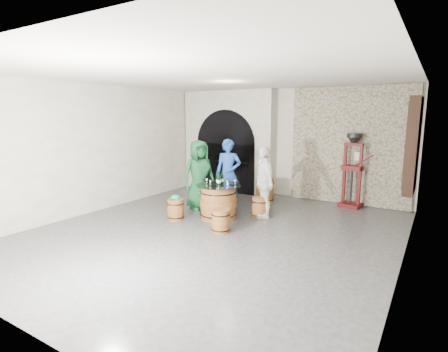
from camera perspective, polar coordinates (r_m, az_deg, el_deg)
The scene contains 31 objects.
ground at distance 7.43m, azimuth -1.51°, elevation -9.13°, with size 8.00×8.00×0.00m, color #303033.
wall_back at distance 10.63m, azimuth 10.40°, elevation 5.29°, with size 8.00×8.00×0.00m, color beige.
wall_front at distance 4.37m, azimuth -31.76°, elevation -2.43°, with size 8.00×8.00×0.00m, color beige.
wall_left at distance 9.45m, azimuth -19.65°, elevation 4.32°, with size 8.00×8.00×0.00m, color beige.
wall_right at distance 5.94m, azimuth 27.94°, elevation 0.79°, with size 8.00×8.00×0.00m, color beige.
ceiling at distance 7.07m, azimuth -1.63°, elevation 16.20°, with size 8.00×8.00×0.00m, color beige.
stone_facing_panel at distance 10.06m, azimuth 19.88°, elevation 4.61°, with size 3.20×0.12×3.18m, color #AB9F88.
arched_opening at distance 11.24m, azimuth 0.81°, elevation 5.59°, with size 3.10×0.60×3.19m.
shuttered_window at distance 8.31m, azimuth 28.42°, elevation 4.41°, with size 0.23×1.10×2.00m.
barrel_table at distance 8.26m, azimuth -0.93°, elevation -4.25°, with size 1.06×1.06×0.82m.
barrel_stool_left at distance 9.16m, azimuth -4.00°, elevation -3.89°, with size 0.41×0.41×0.49m.
barrel_stool_far at distance 9.25m, azimuth 0.68°, elevation -3.75°, with size 0.41×0.41×0.49m.
barrel_stool_right at distance 8.45m, azimuth 5.89°, elevation -5.11°, with size 0.41×0.41×0.49m.
barrel_stool_near_right at distance 7.34m, azimuth -0.52°, elevation -7.38°, with size 0.41×0.41×0.49m.
barrel_stool_near_left at distance 8.29m, azimuth -7.90°, elevation -5.44°, with size 0.41×0.41×0.49m.
green_cap at distance 8.22m, azimuth -7.94°, elevation -3.48°, with size 0.25×0.20×0.11m.
person_green at distance 9.04m, azimuth -4.09°, elevation 0.17°, with size 0.88×0.57×1.80m, color #134525.
person_blue at distance 9.13m, azimuth 0.72°, elevation 0.35°, with size 0.66×0.44×1.82m, color navy.
person_white at distance 8.33m, azimuth 6.53°, elevation -1.03°, with size 1.00×0.42×1.71m, color white.
wine_bottle_left at distance 8.12m, azimuth -1.00°, elevation -0.57°, with size 0.08×0.08×0.32m.
wine_bottle_center at distance 8.04m, azimuth -0.83°, elevation -0.68°, with size 0.08×0.08×0.32m.
wine_bottle_right at distance 8.20m, azimuth -0.32°, elevation -0.47°, with size 0.08×0.08×0.32m.
tasting_glass_a at distance 8.21m, azimuth -2.25°, elevation -1.04°, with size 0.05×0.05×0.10m, color #AE7021, non-canonical shape.
tasting_glass_b at distance 8.14m, azimuth 0.52°, elevation -1.13°, with size 0.05×0.05×0.10m, color #AE7021, non-canonical shape.
tasting_glass_c at distance 8.45m, azimuth -1.12°, elevation -0.72°, with size 0.05×0.05×0.10m, color #AE7021, non-canonical shape.
tasting_glass_d at distance 8.30m, azimuth 1.84°, elevation -0.93°, with size 0.05×0.05×0.10m, color #AE7021, non-canonical shape.
tasting_glass_e at distance 7.87m, azimuth 0.63°, elevation -1.52°, with size 0.05×0.05×0.10m, color #AE7021, non-canonical shape.
tasting_glass_f at distance 8.44m, azimuth -2.84°, elevation -0.76°, with size 0.05×0.05×0.10m, color #AE7021, non-canonical shape.
side_barrel at distance 9.83m, azimuth 6.70°, elevation -2.39°, with size 0.52×0.52×0.69m.
corking_press at distance 9.77m, azimuth 20.27°, elevation 1.73°, with size 0.82×0.52×1.96m.
control_box at distance 9.96m, azimuth 21.11°, elevation 3.04°, with size 0.18×0.10×0.22m, color silver.
Camera 1 is at (3.86, -5.87, 2.42)m, focal length 28.00 mm.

